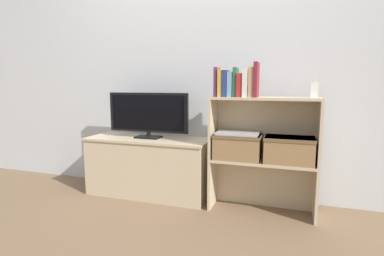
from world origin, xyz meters
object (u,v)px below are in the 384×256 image
book_forest (236,82)px  tv_stand (149,166)px  storage_basket_left (238,145)px  laptop (238,133)px  book_mustard (221,83)px  baby_monitor (314,90)px  book_plum (217,82)px  book_skyblue (231,84)px  book_tan (252,82)px  book_navy (226,84)px  storage_basket_right (289,149)px  tv (148,114)px  book_crimson (240,85)px  book_ivory (246,83)px  book_maroon (256,80)px

book_forest → tv_stand: bearing=173.1°
storage_basket_left → laptop: bearing=-14.0°
book_mustard → baby_monitor: book_mustard is taller
book_plum → baby_monitor: 0.71m
book_skyblue → book_tan: 0.16m
book_mustard → book_tan: book_tan is taller
book_navy → storage_basket_right: (0.48, 0.01, -0.48)m
book_mustard → laptop: bearing=5.1°
book_tan → baby_monitor: 0.44m
book_plum → tv: bearing=171.7°
book_forest → laptop: (0.02, 0.01, -0.39)m
book_skyblue → book_forest: book_forest is taller
tv → book_crimson: 0.86m
tv_stand → book_ivory: 1.14m
book_tan → baby_monitor: bearing=3.5°
book_mustard → storage_basket_right: bearing=1.3°
book_mustard → tv_stand: bearing=172.0°
book_forest → book_skyblue: bearing=180.0°
tv_stand → tv: tv is taller
book_mustard → book_maroon: book_maroon is taller
book_plum → book_forest: bearing=0.0°
book_maroon → book_mustard: bearing=180.0°
book_plum → storage_basket_right: size_ratio=0.62×
book_ivory → baby_monitor: book_ivory is taller
book_maroon → storage_basket_right: bearing=2.7°
book_navy → book_skyblue: 0.04m
book_plum → laptop: book_plum is taller
tv → book_mustard: (0.68, -0.09, 0.26)m
book_mustard → book_navy: bearing=0.0°
book_navy → book_forest: (0.08, 0.00, 0.01)m
book_skyblue → baby_monitor: size_ratio=1.37×
book_forest → book_crimson: size_ratio=1.26×
book_navy → book_maroon: (0.23, 0.00, 0.03)m
book_skyblue → book_forest: (0.04, 0.00, 0.02)m
tv_stand → baby_monitor: (1.35, -0.07, 0.69)m
book_forest → storage_basket_left: bearing=26.6°
book_mustard → book_crimson: 0.15m
tv_stand → baby_monitor: size_ratio=8.02×
book_crimson → laptop: (-0.01, 0.01, -0.37)m
tv_stand → book_mustard: book_mustard is taller
book_plum → baby_monitor: size_ratio=1.62×
book_tan → storage_basket_right: 0.56m
laptop → tv: bearing=174.3°
book_plum → book_skyblue: 0.11m
book_navy → book_mustard: bearing=180.0°
book_crimson → baby_monitor: 0.52m
book_forest → storage_basket_right: 0.63m
tv_stand → book_skyblue: size_ratio=5.86×
book_skyblue → book_navy: bearing=180.0°
book_ivory → laptop: 0.39m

